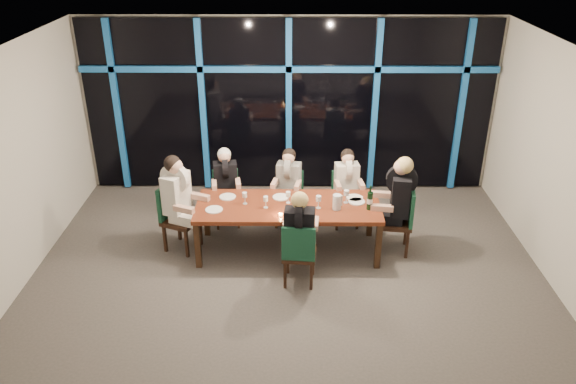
% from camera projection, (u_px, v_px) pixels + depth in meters
% --- Properties ---
extents(room, '(7.04, 7.00, 3.02)m').
position_uv_depth(room, '(288.00, 141.00, 6.63)').
color(room, '#58524D').
rests_on(room, ground).
extents(window_wall, '(6.86, 0.43, 2.94)m').
position_uv_depth(window_wall, '(289.00, 104.00, 9.47)').
color(window_wall, black).
rests_on(window_wall, ground).
extents(dining_table, '(2.60, 1.00, 0.75)m').
position_uv_depth(dining_table, '(288.00, 209.00, 7.94)').
color(dining_table, maroon).
rests_on(dining_table, ground).
extents(chair_far_left, '(0.46, 0.46, 0.87)m').
position_uv_depth(chair_far_left, '(226.00, 194.00, 8.80)').
color(chair_far_left, black).
rests_on(chair_far_left, ground).
extents(chair_far_mid, '(0.47, 0.47, 0.87)m').
position_uv_depth(chair_far_mid, '(289.00, 195.00, 8.79)').
color(chair_far_mid, black).
rests_on(chair_far_mid, ground).
extents(chair_far_right, '(0.44, 0.44, 0.86)m').
position_uv_depth(chair_far_right, '(345.00, 195.00, 8.78)').
color(chair_far_right, black).
rests_on(chair_far_right, ground).
extents(chair_end_left, '(0.61, 0.61, 1.00)m').
position_uv_depth(chair_end_left, '(176.00, 214.00, 8.08)').
color(chair_end_left, black).
rests_on(chair_end_left, ground).
extents(chair_end_right, '(0.52, 0.52, 1.01)m').
position_uv_depth(chair_end_right, '(402.00, 217.00, 7.99)').
color(chair_end_right, black).
rests_on(chair_end_right, ground).
extents(chair_near_mid, '(0.47, 0.47, 0.93)m').
position_uv_depth(chair_near_mid, '(299.00, 251.00, 7.25)').
color(chair_near_mid, black).
rests_on(chair_near_mid, ground).
extents(diner_far_left, '(0.47, 0.57, 0.85)m').
position_uv_depth(diner_far_left, '(225.00, 176.00, 8.58)').
color(diner_far_left, black).
rests_on(diner_far_left, ground).
extents(diner_far_mid, '(0.47, 0.57, 0.84)m').
position_uv_depth(diner_far_mid, '(288.00, 177.00, 8.57)').
color(diner_far_mid, black).
rests_on(diner_far_mid, ground).
extents(diner_far_right, '(0.45, 0.56, 0.84)m').
position_uv_depth(diner_far_right, '(347.00, 177.00, 8.56)').
color(diner_far_right, silver).
rests_on(diner_far_right, ground).
extents(diner_end_left, '(0.68, 0.62, 0.97)m').
position_uv_depth(diner_end_left, '(178.00, 190.00, 7.88)').
color(diner_end_left, silver).
rests_on(diner_end_left, ground).
extents(diner_end_right, '(0.66, 0.53, 0.98)m').
position_uv_depth(diner_end_right, '(398.00, 191.00, 7.82)').
color(diner_end_right, black).
rests_on(diner_end_right, ground).
extents(diner_near_mid, '(0.48, 0.60, 0.90)m').
position_uv_depth(diner_near_mid, '(300.00, 224.00, 7.15)').
color(diner_near_mid, black).
rests_on(diner_near_mid, ground).
extents(plate_far_left, '(0.24, 0.24, 0.01)m').
position_uv_depth(plate_far_left, '(228.00, 197.00, 8.12)').
color(plate_far_left, white).
rests_on(plate_far_left, dining_table).
extents(plate_far_mid, '(0.24, 0.24, 0.01)m').
position_uv_depth(plate_far_mid, '(281.00, 197.00, 8.11)').
color(plate_far_mid, white).
rests_on(plate_far_mid, dining_table).
extents(plate_far_right, '(0.24, 0.24, 0.01)m').
position_uv_depth(plate_far_right, '(355.00, 198.00, 8.09)').
color(plate_far_right, white).
rests_on(plate_far_right, dining_table).
extents(plate_end_left, '(0.24, 0.24, 0.01)m').
position_uv_depth(plate_end_left, '(214.00, 210.00, 7.76)').
color(plate_end_left, white).
rests_on(plate_end_left, dining_table).
extents(plate_end_right, '(0.24, 0.24, 0.01)m').
position_uv_depth(plate_end_right, '(357.00, 202.00, 7.98)').
color(plate_end_right, white).
rests_on(plate_end_right, dining_table).
extents(plate_near_mid, '(0.24, 0.24, 0.01)m').
position_uv_depth(plate_near_mid, '(303.00, 212.00, 7.71)').
color(plate_near_mid, white).
rests_on(plate_near_mid, dining_table).
extents(wine_bottle, '(0.08, 0.08, 0.36)m').
position_uv_depth(wine_bottle, '(370.00, 200.00, 7.73)').
color(wine_bottle, black).
rests_on(wine_bottle, dining_table).
extents(water_pitcher, '(0.14, 0.12, 0.22)m').
position_uv_depth(water_pitcher, '(337.00, 202.00, 7.75)').
color(water_pitcher, silver).
rests_on(water_pitcher, dining_table).
extents(tea_light, '(0.05, 0.05, 0.03)m').
position_uv_depth(tea_light, '(281.00, 214.00, 7.63)').
color(tea_light, '#FFAA4C').
rests_on(tea_light, dining_table).
extents(wine_glass_a, '(0.07, 0.07, 0.17)m').
position_uv_depth(wine_glass_a, '(266.00, 200.00, 7.78)').
color(wine_glass_a, silver).
rests_on(wine_glass_a, dining_table).
extents(wine_glass_b, '(0.07, 0.07, 0.17)m').
position_uv_depth(wine_glass_b, '(288.00, 195.00, 7.91)').
color(wine_glass_b, silver).
rests_on(wine_glass_b, dining_table).
extents(wine_glass_c, '(0.07, 0.07, 0.19)m').
position_uv_depth(wine_glass_c, '(319.00, 199.00, 7.76)').
color(wine_glass_c, silver).
rests_on(wine_glass_c, dining_table).
extents(wine_glass_d, '(0.07, 0.07, 0.18)m').
position_uv_depth(wine_glass_d, '(245.00, 196.00, 7.88)').
color(wine_glass_d, white).
rests_on(wine_glass_d, dining_table).
extents(wine_glass_e, '(0.07, 0.07, 0.19)m').
position_uv_depth(wine_glass_e, '(346.00, 194.00, 7.91)').
color(wine_glass_e, silver).
rests_on(wine_glass_e, dining_table).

